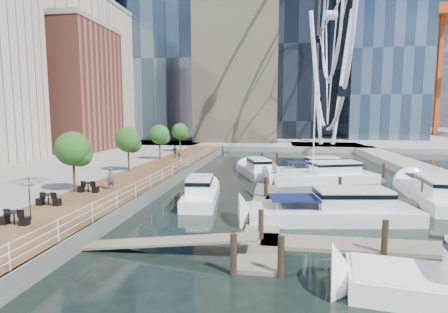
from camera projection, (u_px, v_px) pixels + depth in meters
name	position (u px, v px, depth m)	size (l,w,h in m)	color
ground	(213.00, 228.00, 21.20)	(520.00, 520.00, 0.00)	black
boardwalk	(154.00, 175.00, 37.18)	(6.00, 60.00, 1.00)	brown
seawall	(182.00, 176.00, 36.74)	(0.25, 60.00, 1.00)	#595954
land_far	(264.00, 134.00, 121.37)	(200.00, 114.00, 1.00)	gray
breakwater	(426.00, 174.00, 37.91)	(4.00, 60.00, 1.00)	gray
pier	(327.00, 147.00, 70.22)	(14.00, 12.00, 1.00)	gray
railing	(181.00, 166.00, 36.64)	(0.10, 60.00, 1.05)	white
floating_docks	(325.00, 190.00, 29.80)	(16.00, 34.00, 2.60)	#6D6051
midrise_condos	(18.00, 70.00, 50.82)	(19.00, 67.00, 28.00)	#BCAD8E
ferris_wheel	(331.00, 16.00, 67.24)	(5.80, 45.60, 47.80)	white
street_trees	(128.00, 140.00, 36.10)	(2.60, 42.60, 4.60)	#3F2B1C
cafe_tables	(33.00, 208.00, 20.57)	(2.50, 13.70, 0.74)	black
yacht_foreground	(331.00, 221.00, 22.56)	(3.18, 11.86, 2.15)	silver
pedestrian_near	(111.00, 178.00, 27.49)	(0.63, 0.41, 1.71)	#464F5D
pedestrian_mid	(179.00, 161.00, 37.41)	(0.94, 0.73, 1.93)	gray
pedestrian_far	(175.00, 151.00, 48.27)	(0.99, 0.41, 1.68)	#353943
moored_yachts	(326.00, 188.00, 32.89)	(21.96, 32.51, 11.50)	white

